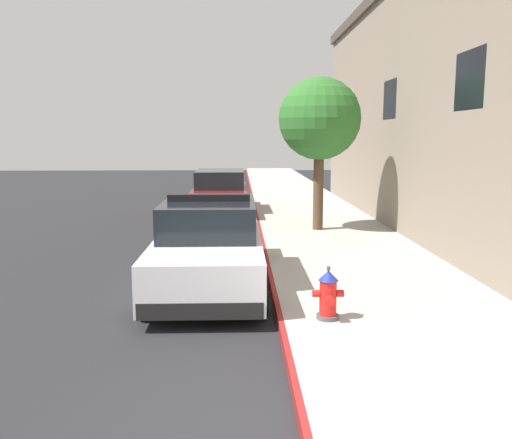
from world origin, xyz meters
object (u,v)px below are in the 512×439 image
object	(u,v)px
street_tree	(320,120)
parked_car_silver_ahead	(220,194)
fire_hydrant	(328,295)
police_cruiser	(209,246)

from	to	relation	value
street_tree	parked_car_silver_ahead	bearing A→B (deg)	125.91
fire_hydrant	parked_car_silver_ahead	bearing A→B (deg)	99.53
police_cruiser	parked_car_silver_ahead	world-z (taller)	police_cruiser
parked_car_silver_ahead	street_tree	world-z (taller)	street_tree
police_cruiser	parked_car_silver_ahead	distance (m)	9.06
parked_car_silver_ahead	fire_hydrant	size ratio (longest dim) A/B	6.37
police_cruiser	fire_hydrant	bearing A→B (deg)	-52.26
police_cruiser	street_tree	xyz separation A→B (m)	(2.74, 5.12, 2.42)
street_tree	police_cruiser	bearing A→B (deg)	-118.16
police_cruiser	fire_hydrant	world-z (taller)	police_cruiser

